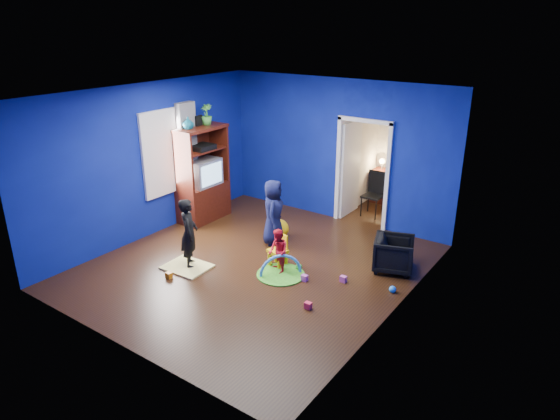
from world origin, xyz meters
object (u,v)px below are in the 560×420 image
Objects in this scene: child_navy at (273,212)px; study_desk at (391,187)px; kid_chair at (278,252)px; toddler_red at (278,252)px; folding_chair at (373,195)px; hopper_ball at (279,229)px; child_black at (189,233)px; tv_armoire at (202,174)px; play_mat at (281,274)px; vase at (188,123)px; armchair at (394,254)px; crt_tv at (203,172)px.

study_desk is at bearing -43.50° from child_navy.
child_navy is 1.41× the size of study_desk.
kid_chair is at bearing -94.26° from study_desk.
folding_chair is (0.15, 3.25, 0.08)m from toddler_red.
toddler_red is at bearing -55.20° from hopper_ball.
child_black is 0.62× the size of tv_armoire.
kid_chair is at bearing 133.07° from play_mat.
child_black is 5.12× the size of vase.
play_mat is (0.24, -0.26, -0.24)m from kid_chair.
study_desk is at bearing 50.74° from vase.
play_mat is at bearing -22.00° from tv_armoire.
armchair is 2.33m from hopper_ball.
folding_chair is (0.90, 2.35, -0.16)m from child_navy.
toddler_red is 3.25m from folding_chair.
armchair reaches higher than play_mat.
child_navy is at bearing -4.73° from tv_armoire.
child_black is at bearing -53.57° from crt_tv.
child_black is 1.31× the size of folding_chair.
child_black reaches higher than folding_chair.
child_black is at bearing -128.52° from kid_chair.
kid_chair is (0.65, -0.95, 0.06)m from hopper_ball.
armchair is 3.44m from child_black.
hopper_ball is at bearing -107.20° from study_desk.
toddler_red is 0.83× the size of folding_chair.
study_desk reaches higher than play_mat.
hopper_ball is at bearing -17.02° from child_navy.
hopper_ball is (1.83, 0.09, -0.83)m from crt_tv.
folding_chair reaches higher than toddler_red.
child_navy is 1.56× the size of play_mat.
crt_tv is (0.04, 0.00, 0.04)m from tv_armoire.
armchair is at bearing 70.17° from toddler_red.
kid_chair reaches higher than play_mat.
kid_chair is 3.07m from folding_chair.
child_navy is (-2.28, -0.29, 0.33)m from armchair.
toddler_red is at bearing -92.62° from folding_chair.
armchair is at bearing -111.15° from child_navy.
toddler_red reaches higher than kid_chair.
vase is (-1.92, -0.14, 1.46)m from child_navy.
toddler_red is 2.91m from crt_tv.
child_black is at bearing -107.19° from study_desk.
tv_armoire is at bearing 90.00° from vase.
tv_armoire reaches higher than child_black.
play_mat is (-1.44, -1.24, -0.28)m from armchair.
armchair is 4.22m from crt_tv.
hopper_ball is 0.47× the size of play_mat.
armchair is 1.72× the size of hopper_ball.
crt_tv is 2.74m from kid_chair.
crt_tv is at bearing 72.51° from armchair.
study_desk is (2.78, 3.15, -0.65)m from crt_tv.
tv_armoire is (0.00, 0.30, -1.10)m from vase.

